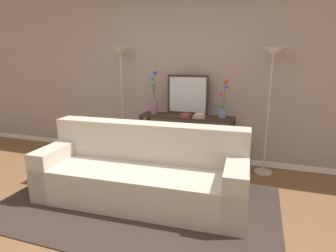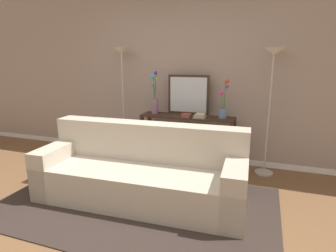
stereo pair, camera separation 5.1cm
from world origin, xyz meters
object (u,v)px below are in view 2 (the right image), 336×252
Objects in this scene: console_table at (187,131)px; book_row_under_console at (159,157)px; vase_tall_flowers at (155,100)px; book_stack at (200,116)px; wall_mirror at (188,95)px; fruit_bowl at (186,115)px; vase_short_flowers at (223,105)px; floor_lamp_right at (272,77)px; couch at (141,174)px; floor_lamp_left at (122,72)px.

console_table is 6.22× the size of book_row_under_console.
vase_tall_flowers is 0.79m from book_stack.
console_table is 2.21× the size of wall_mirror.
wall_mirror is 3.31× the size of book_stack.
book_stack reaches higher than fruit_bowl.
wall_mirror is 1.14× the size of vase_short_flowers.
floor_lamp_right is 11.18× the size of fruit_bowl.
vase_short_flowers reaches higher than book_row_under_console.
couch is 1.61m from vase_short_flowers.
floor_lamp_left is 1.47m from book_stack.
floor_lamp_right reaches higher than vase_short_flowers.
floor_lamp_right is at bearing 1.06° from vase_short_flowers.
fruit_bowl is 0.21m from book_stack.
couch is 1.59m from wall_mirror.
book_row_under_console is at bearing -178.64° from floor_lamp_right.
fruit_bowl is at bearing -172.88° from floor_lamp_right.
book_row_under_console is at bearing -178.45° from vase_short_flowers.
couch reaches higher than book_row_under_console.
vase_tall_flowers is (0.58, -0.04, -0.42)m from floor_lamp_left.
floor_lamp_left is 1.71m from vase_short_flowers.
floor_lamp_right reaches higher than wall_mirror.
fruit_bowl is (0.04, -0.25, -0.28)m from wall_mirror.
vase_short_flowers is at bearing -178.94° from floor_lamp_right.
vase_short_flowers is (-0.63, -0.01, -0.42)m from floor_lamp_right.
fruit_bowl reaches higher than book_row_under_console.
book_stack is (0.22, -0.11, 0.27)m from console_table.
floor_lamp_left reaches higher than book_stack.
couch is at bearing -100.81° from fruit_bowl.
console_table is at bearing -79.01° from wall_mirror.
vase_tall_flowers is 1.16× the size of vase_short_flowers.
floor_lamp_left is 2.80× the size of wall_mirror.
console_table is (0.21, 1.24, 0.23)m from couch.
wall_mirror reaches higher than couch.
wall_mirror is 0.45m from book_stack.
floor_lamp_right is at bearing 0.00° from floor_lamp_left.
floor_lamp_right is 2.69× the size of vase_tall_flowers.
console_table is 1.42m from floor_lamp_left.
floor_lamp_right is at bearing -4.98° from wall_mirror.
floor_lamp_right is 1.12m from book_stack.
floor_lamp_right reaches higher than vase_tall_flowers.
console_table is at bearing -2.01° from floor_lamp_left.
book_row_under_console is at bearing 102.22° from couch.
floor_lamp_right reaches higher than book_stack.
book_row_under_console is (0.64, -0.04, -1.37)m from floor_lamp_left.
vase_tall_flowers is (-0.50, -0.14, -0.08)m from wall_mirror.
vase_short_flowers is at bearing -0.40° from floor_lamp_left.
floor_lamp_left is at bearing 125.29° from couch.
console_table is 0.56m from wall_mirror.
vase_tall_flowers is 1.07m from vase_short_flowers.
book_row_under_console is (-1.64, -0.04, -1.34)m from floor_lamp_right.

